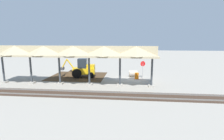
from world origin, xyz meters
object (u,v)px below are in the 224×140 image
stop_sign (143,66)px  backhoe (83,69)px  traffic_barrel (137,76)px  concrete_pipe (133,74)px

stop_sign → backhoe: (8.83, 0.26, -0.57)m
stop_sign → traffic_barrel: (0.86, 0.57, -1.38)m
concrete_pipe → stop_sign: bearing=153.4°
stop_sign → traffic_barrel: bearing=33.5°
stop_sign → traffic_barrel: 1.72m
backhoe → concrete_pipe: 7.58m
stop_sign → concrete_pipe: bearing=-26.6°
backhoe → concrete_pipe: bearing=-172.9°
stop_sign → backhoe: backhoe is taller
backhoe → traffic_barrel: 8.02m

